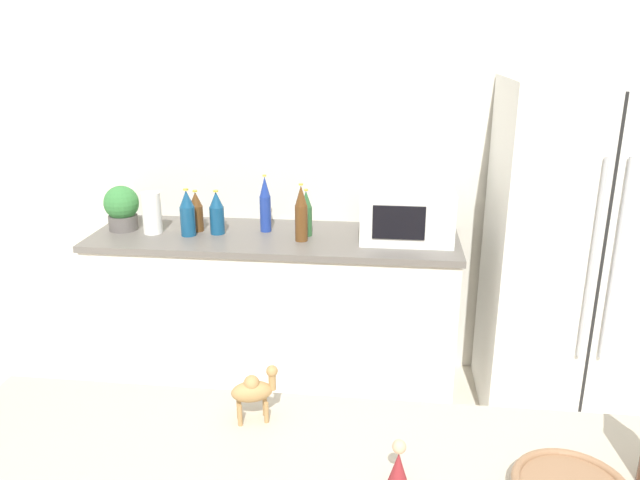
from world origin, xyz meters
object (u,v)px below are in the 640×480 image
Objects in this scene: refrigerator at (579,254)px; back_bottle_1 at (306,214)px; microwave at (407,213)px; paper_towel_roll at (152,213)px; back_bottle_0 at (196,212)px; back_bottle_2 at (265,205)px; potted_plant at (122,207)px; back_bottle_5 at (187,213)px; wise_man_figurine_blue at (398,466)px; camel_figurine at (254,390)px; back_bottle_4 at (301,214)px; back_bottle_3 at (217,213)px.

back_bottle_1 is (-1.42, 0.07, 0.15)m from refrigerator.
back_bottle_1 is at bearing 177.33° from refrigerator.
refrigerator reaches higher than microwave.
back_bottle_0 is at bearing 16.19° from paper_towel_roll.
potted_plant is at bearing -175.71° from back_bottle_2.
wise_man_figurine_blue is at bearing -60.07° from back_bottle_5.
camel_figurine is (0.72, -1.82, 0.04)m from back_bottle_0.
back_bottle_1 is at bearing 93.44° from camel_figurine.
refrigerator reaches higher than back_bottle_1.
back_bottle_1 is 1.65× the size of camel_figurine.
wise_man_figurine_blue is (-0.93, -1.95, 0.14)m from refrigerator.
refrigerator is 5.66× the size of back_bottle_4.
back_bottle_3 reaches higher than paper_towel_roll.
microwave is (1.57, 0.02, 0.01)m from potted_plant.
microwave is 1.86m from camel_figurine.
microwave is 0.54m from back_bottle_1.
refrigerator is 1.43m from back_bottle_1.
back_bottle_5 is at bearing -162.79° from back_bottle_2.
paper_towel_roll is (-2.26, 0.01, 0.14)m from refrigerator.
camel_figurine is at bearing -85.94° from back_bottle_4.
back_bottle_4 is (0.60, -0.11, 0.04)m from back_bottle_0.
back_bottle_4 is (1.02, -0.09, 0.02)m from potted_plant.
refrigerator is 5.49× the size of back_bottle_2.
back_bottle_3 reaches higher than back_bottle_0.
back_bottle_5 reaches higher than camel_figurine.
back_bottle_1 reaches higher than back_bottle_0.
back_bottle_4 is at bearing -1.89° from back_bottle_5.
wise_man_figurine_blue is (0.72, -2.07, -0.04)m from back_bottle_2.
paper_towel_roll is at bearing 177.13° from back_bottle_4.
refrigerator is 6.80× the size of back_bottle_1.
microwave is at bearing 10.34° from back_bottle_4.
back_bottle_3 reaches higher than camel_figurine.
back_bottle_0 is at bearing 118.39° from wise_man_figurine_blue.
potted_plant is 0.80m from back_bottle_2.
back_bottle_5 is (-0.63, -0.07, 0.00)m from back_bottle_1.
back_bottle_5 is (-0.62, 0.02, -0.02)m from back_bottle_4.
potted_plant is at bearing 122.37° from camel_figurine.
microwave reaches higher than camel_figurine.
back_bottle_0 is 0.61m from back_bottle_4.
potted_plant reaches higher than back_bottle_0.
back_bottle_4 is 1.72m from camel_figurine.
refrigerator is 11.23× the size of camel_figurine.
refrigerator is 2.04m from back_bottle_0.
microwave is at bearing 3.90° from back_bottle_5.
back_bottle_2 is at bearing 109.12° from wise_man_figurine_blue.
microwave is 1.17m from back_bottle_5.
back_bottle_5 is at bearing -9.28° from potted_plant.
back_bottle_5 is at bearing -173.43° from back_bottle_1.
refrigerator is at bearing -4.07° from back_bottle_2.
back_bottle_1 is 0.99× the size of back_bottle_5.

